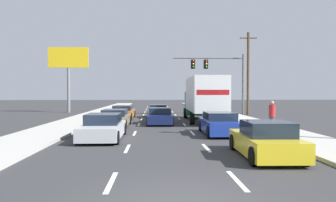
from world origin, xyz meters
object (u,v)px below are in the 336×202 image
object	(u,v)px
box_truck	(204,96)
utility_pole_mid	(248,73)
roadside_billboard	(68,65)
car_navy	(160,117)
car_gray	(158,112)
pedestrian_near_corner	(272,116)
car_yellow	(265,141)
car_orange	(123,112)
traffic_signal_mast	(214,69)
car_blue	(220,124)
car_tan	(115,118)
car_silver	(103,128)

from	to	relation	value
box_truck	utility_pole_mid	xyz separation A→B (m)	(5.87, 7.34, 2.43)
box_truck	roadside_billboard	bearing A→B (deg)	139.08
car_navy	utility_pole_mid	bearing A→B (deg)	42.92
car_gray	pedestrian_near_corner	xyz separation A→B (m)	(6.66, -11.62, 0.45)
car_yellow	car_orange	bearing A→B (deg)	111.88
car_navy	traffic_signal_mast	bearing A→B (deg)	57.73
car_blue	box_truck	bearing A→B (deg)	87.61
car_blue	traffic_signal_mast	world-z (taller)	traffic_signal_mast
car_orange	car_tan	size ratio (longest dim) A/B	1.04
car_navy	pedestrian_near_corner	bearing A→B (deg)	-40.32
utility_pole_mid	car_orange	bearing A→B (deg)	-163.02
car_orange	box_truck	world-z (taller)	box_truck
roadside_billboard	car_silver	bearing A→B (deg)	-70.60
car_orange	car_silver	world-z (taller)	car_silver
traffic_signal_mast	utility_pole_mid	distance (m)	3.61
car_navy	car_blue	xyz separation A→B (m)	(3.30, -6.26, 0.04)
car_blue	car_orange	bearing A→B (deg)	120.56
car_navy	roadside_billboard	distance (m)	18.19
car_blue	pedestrian_near_corner	xyz separation A→B (m)	(3.29, 0.67, 0.42)
car_orange	car_gray	bearing A→B (deg)	18.96
car_yellow	utility_pole_mid	world-z (taller)	utility_pole_mid
car_orange	car_blue	xyz separation A→B (m)	(6.60, -11.18, 0.03)
car_orange	utility_pole_mid	bearing A→B (deg)	16.98
car_gray	car_yellow	world-z (taller)	car_yellow
pedestrian_near_corner	car_orange	bearing A→B (deg)	133.26
car_navy	car_yellow	bearing A→B (deg)	-73.54
box_truck	car_blue	size ratio (longest dim) A/B	2.23
box_truck	car_yellow	bearing A→B (deg)	-89.70
car_orange	car_blue	size ratio (longest dim) A/B	1.16
utility_pole_mid	pedestrian_near_corner	size ratio (longest dim) A/B	4.99
utility_pole_mid	car_tan	bearing A→B (deg)	-140.06
traffic_signal_mast	roadside_billboard	bearing A→B (deg)	165.11
pedestrian_near_corner	car_yellow	bearing A→B (deg)	-112.72
car_gray	roadside_billboard	size ratio (longest dim) A/B	0.56
car_tan	car_silver	bearing A→B (deg)	-88.78
traffic_signal_mast	car_gray	bearing A→B (deg)	-150.55
car_tan	car_blue	size ratio (longest dim) A/B	1.12
car_silver	utility_pole_mid	xyz separation A→B (m)	(12.54, 16.55, 3.92)
box_truck	pedestrian_near_corner	world-z (taller)	box_truck
car_gray	utility_pole_mid	size ratio (longest dim) A/B	0.50
utility_pole_mid	pedestrian_near_corner	world-z (taller)	utility_pole_mid
pedestrian_near_corner	traffic_signal_mast	bearing A→B (deg)	92.39
car_silver	box_truck	distance (m)	11.46
car_blue	car_yellow	distance (m)	6.25
car_navy	roadside_billboard	world-z (taller)	roadside_billboard
car_tan	utility_pole_mid	xyz separation A→B (m)	(12.67, 10.60, 3.94)
box_truck	pedestrian_near_corner	xyz separation A→B (m)	(2.96, -7.08, -1.06)
car_navy	utility_pole_mid	distance (m)	13.56
car_orange	car_navy	distance (m)	5.93
car_silver	car_blue	xyz separation A→B (m)	(6.34, 1.46, 0.01)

